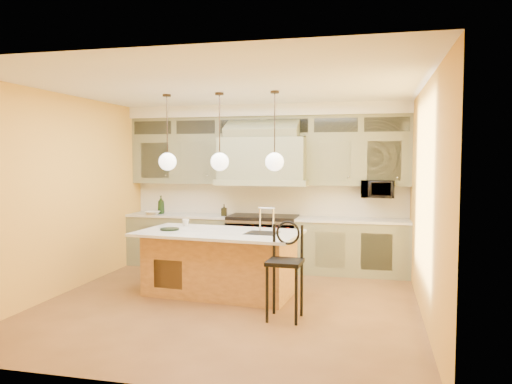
% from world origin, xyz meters
% --- Properties ---
extents(floor, '(5.00, 5.00, 0.00)m').
position_xyz_m(floor, '(0.00, 0.00, 0.00)').
color(floor, brown).
rests_on(floor, ground).
extents(ceiling, '(5.00, 5.00, 0.00)m').
position_xyz_m(ceiling, '(0.00, 0.00, 2.90)').
color(ceiling, white).
rests_on(ceiling, wall_back).
extents(wall_back, '(5.00, 0.00, 5.00)m').
position_xyz_m(wall_back, '(0.00, 2.50, 1.45)').
color(wall_back, gold).
rests_on(wall_back, ground).
extents(wall_front, '(5.00, 0.00, 5.00)m').
position_xyz_m(wall_front, '(0.00, -2.50, 1.45)').
color(wall_front, gold).
rests_on(wall_front, ground).
extents(wall_left, '(0.00, 5.00, 5.00)m').
position_xyz_m(wall_left, '(-2.50, 0.00, 1.45)').
color(wall_left, gold).
rests_on(wall_left, ground).
extents(wall_right, '(0.00, 5.00, 5.00)m').
position_xyz_m(wall_right, '(2.50, 0.00, 1.45)').
color(wall_right, gold).
rests_on(wall_right, ground).
extents(back_cabinetry, '(5.00, 0.77, 2.90)m').
position_xyz_m(back_cabinetry, '(0.00, 2.23, 1.43)').
color(back_cabinetry, gray).
rests_on(back_cabinetry, floor).
extents(range, '(1.20, 0.74, 0.96)m').
position_xyz_m(range, '(0.00, 2.14, 0.49)').
color(range, silver).
rests_on(range, floor).
extents(kitchen_island, '(2.41, 1.43, 1.35)m').
position_xyz_m(kitchen_island, '(-0.26, 0.45, 0.47)').
color(kitchen_island, '#8F5D32').
rests_on(kitchen_island, floor).
extents(counter_stool, '(0.43, 0.43, 1.19)m').
position_xyz_m(counter_stool, '(0.85, -0.43, 0.68)').
color(counter_stool, black).
rests_on(counter_stool, floor).
extents(microwave, '(0.54, 0.37, 0.30)m').
position_xyz_m(microwave, '(1.95, 2.25, 1.45)').
color(microwave, black).
rests_on(microwave, back_cabinetry).
extents(oil_bottle_a, '(0.14, 0.14, 0.33)m').
position_xyz_m(oil_bottle_a, '(-1.94, 2.15, 1.11)').
color(oil_bottle_a, black).
rests_on(oil_bottle_a, back_cabinetry).
extents(oil_bottle_b, '(0.10, 0.10, 0.21)m').
position_xyz_m(oil_bottle_b, '(-0.70, 2.09, 1.04)').
color(oil_bottle_b, black).
rests_on(oil_bottle_b, back_cabinetry).
extents(fruit_bowl, '(0.30, 0.30, 0.07)m').
position_xyz_m(fruit_bowl, '(-2.01, 1.92, 0.97)').
color(fruit_bowl, silver).
rests_on(fruit_bowl, back_cabinetry).
extents(cup, '(0.11, 0.11, 0.10)m').
position_xyz_m(cup, '(-0.95, 0.86, 0.97)').
color(cup, silver).
rests_on(cup, kitchen_island).
extents(pendant_left, '(0.26, 0.26, 1.11)m').
position_xyz_m(pendant_left, '(-1.06, 0.45, 1.95)').
color(pendant_left, '#2D2319').
rests_on(pendant_left, ceiling).
extents(pendant_center, '(0.26, 0.26, 1.11)m').
position_xyz_m(pendant_center, '(-0.26, 0.45, 1.95)').
color(pendant_center, '#2D2319').
rests_on(pendant_center, ceiling).
extents(pendant_right, '(0.26, 0.26, 1.11)m').
position_xyz_m(pendant_right, '(0.54, 0.45, 1.95)').
color(pendant_right, '#2D2319').
rests_on(pendant_right, ceiling).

